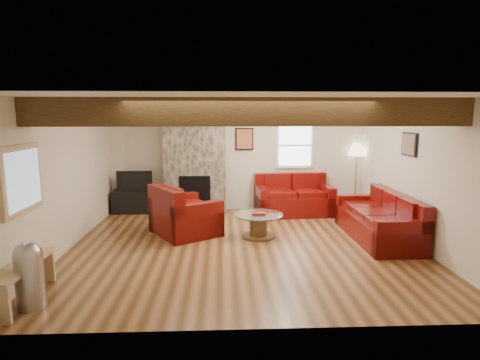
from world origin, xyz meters
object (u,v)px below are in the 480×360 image
at_px(coffee_table, 259,226).
at_px(tv_cabinet, 136,201).
at_px(loveseat, 294,195).
at_px(floor_lamp, 357,153).
at_px(television, 135,180).
at_px(armchair_red, 185,210).
at_px(sofa_three, 378,216).

height_order(coffee_table, tv_cabinet, tv_cabinet).
relative_size(loveseat, floor_lamp, 1.07).
height_order(loveseat, television, television).
bearing_deg(coffee_table, armchair_red, 168.28).
height_order(armchair_red, tv_cabinet, armchair_red).
xyz_separation_m(sofa_three, coffee_table, (-2.18, 0.18, -0.20)).
height_order(loveseat, coffee_table, loveseat).
relative_size(tv_cabinet, television, 1.30).
bearing_deg(sofa_three, coffee_table, -95.25).
bearing_deg(sofa_three, television, -115.10).
distance_m(tv_cabinet, floor_lamp, 5.31).
bearing_deg(armchair_red, television, 3.82).
bearing_deg(television, coffee_table, -37.17).
height_order(loveseat, floor_lamp, floor_lamp).
bearing_deg(sofa_three, armchair_red, -98.03).
bearing_deg(armchair_red, sofa_three, -130.37).
distance_m(armchair_red, tv_cabinet, 2.20).
height_order(armchair_red, floor_lamp, floor_lamp).
bearing_deg(armchair_red, tv_cabinet, 3.82).
bearing_deg(loveseat, sofa_three, -61.24).
height_order(loveseat, armchair_red, armchair_red).
bearing_deg(coffee_table, loveseat, 61.03).
relative_size(sofa_three, floor_lamp, 1.37).
distance_m(loveseat, tv_cabinet, 3.67).
height_order(television, floor_lamp, floor_lamp).
distance_m(sofa_three, coffee_table, 2.20).
bearing_deg(floor_lamp, loveseat, -168.26).
height_order(coffee_table, television, television).
relative_size(coffee_table, floor_lamp, 0.57).
height_order(armchair_red, television, television).
bearing_deg(floor_lamp, coffee_table, -140.54).
bearing_deg(tv_cabinet, sofa_three, -24.45).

